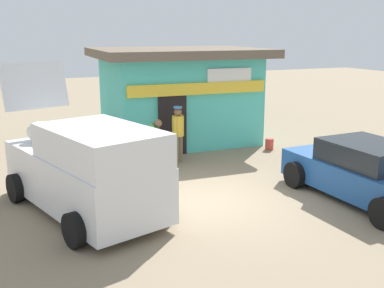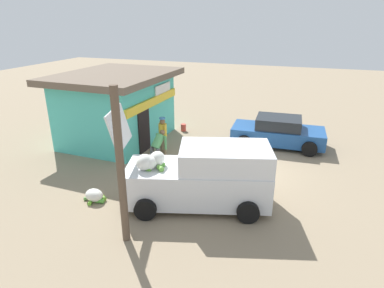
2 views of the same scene
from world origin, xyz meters
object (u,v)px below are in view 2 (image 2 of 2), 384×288
delivery_van (202,176)px  unloaded_banana_pile (95,196)px  parked_sedan (278,132)px  customer_bending (158,145)px  storefront_bar (117,106)px  vendor_standing (163,134)px  paint_bucket (183,128)px

delivery_van → unloaded_banana_pile: bearing=106.4°
parked_sedan → unloaded_banana_pile: 8.58m
parked_sedan → customer_bending: customer_bending is taller
storefront_bar → unloaded_banana_pile: bearing=-157.0°
storefront_bar → vendor_standing: storefront_bar is taller
customer_bending → paint_bucket: customer_bending is taller
customer_bending → unloaded_banana_pile: (-3.16, 0.77, -0.67)m
unloaded_banana_pile → paint_bucket: 7.43m
delivery_van → unloaded_banana_pile: delivery_van is taller
paint_bucket → delivery_van: bearing=-154.6°
customer_bending → delivery_van: bearing=-131.0°
delivery_van → customer_bending: bearing=49.0°
parked_sedan → vendor_standing: size_ratio=2.46×
storefront_bar → customer_bending: storefront_bar is taller
unloaded_banana_pile → customer_bending: bearing=-13.8°
delivery_van → paint_bucket: 7.19m
delivery_van → paint_bucket: (6.46, 3.07, -0.79)m
vendor_standing → unloaded_banana_pile: (-4.11, 0.57, -0.79)m
customer_bending → unloaded_banana_pile: 3.32m
parked_sedan → customer_bending: bearing=132.0°
delivery_van → parked_sedan: (5.99, -1.70, -0.34)m
parked_sedan → customer_bending: 5.68m
delivery_van → parked_sedan: 6.24m
delivery_van → paint_bucket: delivery_van is taller
vendor_standing → unloaded_banana_pile: 4.22m
vendor_standing → delivery_van: bearing=-139.1°
paint_bucket → parked_sedan: bearing=-95.6°
vendor_standing → customer_bending: bearing=-167.9°
customer_bending → storefront_bar: bearing=55.3°
unloaded_banana_pile → storefront_bar: bearing=23.0°
unloaded_banana_pile → parked_sedan: bearing=-35.6°
delivery_van → parked_sedan: bearing=-15.8°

